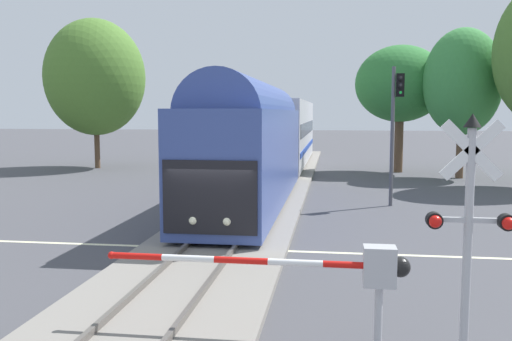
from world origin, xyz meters
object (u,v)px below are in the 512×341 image
crossing_signal_mast (469,214)px  traffic_signal_far_side (396,114)px  pine_left_background (95,77)px  elm_centre_background (400,84)px  oak_far_right (463,82)px  commuter_train (274,135)px  crossing_gate_near (346,268)px

crossing_signal_mast → traffic_signal_far_side: size_ratio=0.68×
pine_left_background → elm_centre_background: 21.66m
crossing_signal_mast → elm_centre_background: bearing=85.7°
oak_far_right → commuter_train: bearing=-163.3°
commuter_train → oak_far_right: 12.20m
commuter_train → traffic_signal_far_side: 10.00m
elm_centre_background → commuter_train: bearing=-141.1°
crossing_signal_mast → traffic_signal_far_side: traffic_signal_far_side is taller
traffic_signal_far_side → pine_left_background: pine_left_background is taller
traffic_signal_far_side → oak_far_right: size_ratio=0.66×
crossing_gate_near → crossing_signal_mast: bearing=-15.7°
elm_centre_background → traffic_signal_far_side: bearing=-97.0°
commuter_train → pine_left_background: bearing=155.9°
commuter_train → crossing_signal_mast: commuter_train is taller
crossing_gate_near → pine_left_background: 34.37m
crossing_gate_near → elm_centre_background: size_ratio=0.64×
pine_left_background → oak_far_right: bearing=-6.3°
crossing_signal_mast → pine_left_background: size_ratio=0.38×
traffic_signal_far_side → elm_centre_background: bearing=83.0°
elm_centre_background → pine_left_background: bearing=-179.5°
crossing_gate_near → crossing_signal_mast: 2.27m
crossing_gate_near → elm_centre_background: bearing=82.0°
oak_far_right → crossing_gate_near: bearing=-106.0°
traffic_signal_far_side → crossing_gate_near: bearing=-99.0°
traffic_signal_far_side → elm_centre_background: size_ratio=0.71×
commuter_train → crossing_gate_near: 23.28m
crossing_signal_mast → oak_far_right: oak_far_right is taller
commuter_train → pine_left_background: size_ratio=3.44×
crossing_gate_near → elm_centre_background: (4.14, 29.31, 4.61)m
crossing_gate_near → traffic_signal_far_side: bearing=81.0°
commuter_train → crossing_signal_mast: size_ratio=9.07×
crossing_signal_mast → pine_left_background: 35.67m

